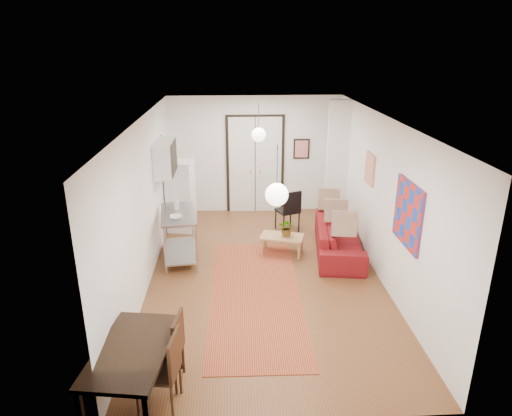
{
  "coord_description": "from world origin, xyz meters",
  "views": [
    {
      "loc": [
        -0.56,
        -7.55,
        4.11
      ],
      "look_at": [
        -0.15,
        0.23,
        1.25
      ],
      "focal_mm": 32.0,
      "sensor_mm": 36.0,
      "label": 1
    }
  ],
  "objects_px": {
    "dining_chair_near": "(163,340)",
    "dining_chair_far": "(159,359)",
    "coffee_table": "(282,238)",
    "fridge": "(181,196)",
    "sofa": "(339,237)",
    "dining_table": "(133,354)",
    "black_side_chair": "(287,205)",
    "kitchen_counter": "(179,229)"
  },
  "relations": [
    {
      "from": "kitchen_counter",
      "to": "fridge",
      "type": "xyz_separation_m",
      "value": [
        -0.12,
        1.59,
        0.15
      ]
    },
    {
      "from": "kitchen_counter",
      "to": "dining_table",
      "type": "height_order",
      "value": "kitchen_counter"
    },
    {
      "from": "fridge",
      "to": "black_side_chair",
      "type": "relative_size",
      "value": 1.64
    },
    {
      "from": "sofa",
      "to": "dining_chair_far",
      "type": "height_order",
      "value": "dining_chair_far"
    },
    {
      "from": "kitchen_counter",
      "to": "dining_table",
      "type": "relative_size",
      "value": 0.9
    },
    {
      "from": "coffee_table",
      "to": "fridge",
      "type": "xyz_separation_m",
      "value": [
        -2.17,
        1.39,
        0.48
      ]
    },
    {
      "from": "coffee_table",
      "to": "black_side_chair",
      "type": "xyz_separation_m",
      "value": [
        0.25,
        1.27,
        0.25
      ]
    },
    {
      "from": "sofa",
      "to": "black_side_chair",
      "type": "bearing_deg",
      "value": 43.43
    },
    {
      "from": "black_side_chair",
      "to": "dining_chair_far",
      "type": "bearing_deg",
      "value": 45.58
    },
    {
      "from": "coffee_table",
      "to": "kitchen_counter",
      "type": "distance_m",
      "value": 2.08
    },
    {
      "from": "dining_table",
      "to": "dining_chair_far",
      "type": "height_order",
      "value": "dining_chair_far"
    },
    {
      "from": "dining_chair_far",
      "to": "coffee_table",
      "type": "bearing_deg",
      "value": 162.75
    },
    {
      "from": "sofa",
      "to": "black_side_chair",
      "type": "relative_size",
      "value": 2.3
    },
    {
      "from": "sofa",
      "to": "dining_chair_near",
      "type": "distance_m",
      "value": 4.71
    },
    {
      "from": "fridge",
      "to": "dining_chair_far",
      "type": "distance_m",
      "value": 5.37
    },
    {
      "from": "sofa",
      "to": "black_side_chair",
      "type": "xyz_separation_m",
      "value": [
        -0.92,
        1.3,
        0.25
      ]
    },
    {
      "from": "kitchen_counter",
      "to": "dining_chair_near",
      "type": "height_order",
      "value": "kitchen_counter"
    },
    {
      "from": "sofa",
      "to": "dining_table",
      "type": "relative_size",
      "value": 1.48
    },
    {
      "from": "dining_chair_near",
      "to": "coffee_table",
      "type": "bearing_deg",
      "value": 160.44
    },
    {
      "from": "fridge",
      "to": "coffee_table",
      "type": "bearing_deg",
      "value": -24.58
    },
    {
      "from": "dining_table",
      "to": "black_side_chair",
      "type": "distance_m",
      "value": 5.84
    },
    {
      "from": "coffee_table",
      "to": "dining_table",
      "type": "xyz_separation_m",
      "value": [
        -2.17,
        -4.04,
        0.37
      ]
    },
    {
      "from": "dining_chair_near",
      "to": "dining_chair_far",
      "type": "xyz_separation_m",
      "value": [
        0.0,
        -0.38,
        0.0
      ]
    },
    {
      "from": "kitchen_counter",
      "to": "fridge",
      "type": "relative_size",
      "value": 0.85
    },
    {
      "from": "kitchen_counter",
      "to": "black_side_chair",
      "type": "relative_size",
      "value": 1.4
    },
    {
      "from": "fridge",
      "to": "dining_chair_far",
      "type": "xyz_separation_m",
      "value": [
        0.27,
        -5.36,
        -0.24
      ]
    },
    {
      "from": "kitchen_counter",
      "to": "dining_chair_far",
      "type": "bearing_deg",
      "value": -95.37
    },
    {
      "from": "coffee_table",
      "to": "kitchen_counter",
      "type": "relative_size",
      "value": 0.69
    },
    {
      "from": "coffee_table",
      "to": "fridge",
      "type": "height_order",
      "value": "fridge"
    },
    {
      "from": "coffee_table",
      "to": "kitchen_counter",
      "type": "height_order",
      "value": "kitchen_counter"
    },
    {
      "from": "fridge",
      "to": "dining_table",
      "type": "relative_size",
      "value": 1.06
    },
    {
      "from": "sofa",
      "to": "dining_chair_far",
      "type": "xyz_separation_m",
      "value": [
        -3.07,
        -3.95,
        0.24
      ]
    },
    {
      "from": "dining_table",
      "to": "dining_chair_far",
      "type": "bearing_deg",
      "value": 14.33
    },
    {
      "from": "sofa",
      "to": "dining_chair_far",
      "type": "bearing_deg",
      "value": 150.16
    },
    {
      "from": "dining_table",
      "to": "dining_chair_near",
      "type": "xyz_separation_m",
      "value": [
        0.27,
        0.45,
        -0.14
      ]
    },
    {
      "from": "fridge",
      "to": "sofa",
      "type": "bearing_deg",
      "value": -14.89
    },
    {
      "from": "dining_chair_near",
      "to": "dining_chair_far",
      "type": "distance_m",
      "value": 0.38
    },
    {
      "from": "sofa",
      "to": "dining_table",
      "type": "distance_m",
      "value": 5.24
    },
    {
      "from": "sofa",
      "to": "kitchen_counter",
      "type": "relative_size",
      "value": 1.65
    },
    {
      "from": "fridge",
      "to": "kitchen_counter",
      "type": "bearing_deg",
      "value": -77.56
    },
    {
      "from": "dining_table",
      "to": "dining_chair_far",
      "type": "relative_size",
      "value": 1.56
    },
    {
      "from": "dining_table",
      "to": "dining_chair_near",
      "type": "relative_size",
      "value": 1.56
    }
  ]
}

